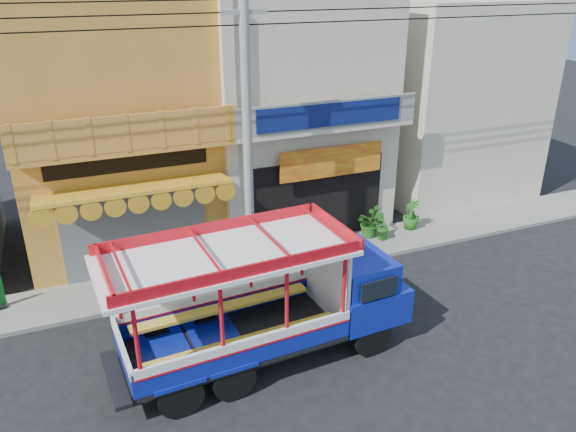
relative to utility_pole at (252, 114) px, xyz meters
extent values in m
plane|color=black|center=(0.85, -3.30, -5.03)|extent=(90.00, 90.00, 0.00)
cube|color=slate|center=(0.85, 0.70, -4.97)|extent=(30.00, 2.00, 0.12)
cube|color=#BC8629|center=(-3.15, 4.70, -1.03)|extent=(6.00, 6.00, 8.00)
cube|color=#595B5E|center=(-3.15, 1.68, -3.63)|extent=(4.20, 0.10, 2.60)
cube|color=#C78317|center=(-3.15, 0.95, -1.98)|extent=(5.20, 1.50, 0.31)
cube|color=#BC8629|center=(-3.15, 1.35, -0.98)|extent=(6.00, 0.70, 0.18)
cube|color=#BC8629|center=(-3.15, 1.05, -0.43)|extent=(6.00, 0.12, 0.95)
cube|color=black|center=(-3.15, 1.67, -1.48)|extent=(4.50, 0.04, 0.45)
cube|color=beige|center=(2.85, 4.70, -1.03)|extent=(6.00, 6.00, 8.00)
cube|color=black|center=(2.85, 1.68, -3.53)|extent=(4.60, 0.12, 2.80)
cube|color=yellow|center=(3.15, 1.40, -2.13)|extent=(3.60, 0.05, 1.00)
cube|color=beige|center=(2.85, 1.35, -0.98)|extent=(6.00, 0.70, 0.18)
cube|color=gray|center=(2.85, 1.05, -0.48)|extent=(6.00, 0.12, 0.85)
cube|color=navy|center=(2.85, 0.98, -0.48)|extent=(4.80, 0.06, 0.70)
cube|color=beige|center=(-0.15, 1.55, -1.03)|extent=(0.35, 0.30, 8.00)
cube|color=beige|center=(9.85, 4.70, -1.23)|extent=(6.00, 6.00, 7.60)
cylinder|color=gray|center=(-0.15, 0.00, -0.53)|extent=(0.26, 0.26, 9.00)
cube|color=gray|center=(-0.15, 0.00, 2.57)|extent=(1.20, 0.12, 0.12)
cylinder|color=black|center=(0.85, 0.00, 2.27)|extent=(28.00, 0.04, 0.04)
cylinder|color=black|center=(0.85, 0.00, 2.57)|extent=(28.00, 0.04, 0.04)
cylinder|color=black|center=(1.34, -4.42, -4.54)|extent=(0.99, 0.33, 0.98)
cylinder|color=black|center=(1.25, -2.57, -4.54)|extent=(0.99, 0.33, 0.98)
cylinder|color=black|center=(-2.16, -4.61, -4.54)|extent=(0.99, 0.33, 0.98)
cylinder|color=black|center=(-2.26, -2.75, -4.54)|extent=(0.99, 0.33, 0.98)
cylinder|color=black|center=(-3.33, -4.67, -4.54)|extent=(0.99, 0.33, 0.98)
cylinder|color=black|center=(-3.43, -2.82, -4.54)|extent=(0.99, 0.33, 0.98)
cube|color=black|center=(-1.04, -3.62, -4.45)|extent=(6.64, 1.96, 0.27)
cube|color=#1023AF|center=(1.49, -3.48, -3.91)|extent=(1.87, 2.24, 0.88)
cube|color=#1023AF|center=(1.34, -3.49, -3.13)|extent=(1.47, 2.05, 0.73)
cube|color=black|center=(2.03, -3.45, -3.18)|extent=(0.15, 1.72, 0.54)
cube|color=black|center=(-1.85, -3.66, -4.25)|extent=(4.94, 2.40, 0.12)
cube|color=#1023AF|center=(-1.79, -4.69, -3.91)|extent=(4.83, 0.34, 0.59)
cube|color=white|center=(-1.79, -4.69, -3.65)|extent=(4.83, 0.35, 0.21)
cube|color=#1023AF|center=(-1.90, -2.63, -3.91)|extent=(4.83, 0.34, 0.59)
cube|color=white|center=(-1.90, -2.63, -3.65)|extent=(4.83, 0.35, 0.21)
cylinder|color=red|center=(-4.06, -4.80, -2.84)|extent=(0.09, 0.09, 1.56)
cylinder|color=red|center=(-4.17, -2.77, -2.84)|extent=(0.09, 0.09, 1.56)
cube|color=white|center=(0.58, -3.53, -3.15)|extent=(0.18, 1.98, 2.20)
cube|color=white|center=(-1.95, -3.67, -2.06)|extent=(5.54, 2.68, 0.10)
cube|color=red|center=(-1.95, -3.67, -1.88)|extent=(5.34, 2.57, 0.25)
imported|color=#245F1B|center=(4.51, 1.15, -4.40)|extent=(1.12, 1.18, 1.03)
imported|color=#245F1B|center=(4.78, 0.75, -4.44)|extent=(0.66, 0.61, 0.95)
imported|color=#245F1B|center=(6.22, 1.11, -4.38)|extent=(0.67, 0.67, 1.07)
camera|label=1|loc=(-4.79, -13.95, 3.48)|focal=35.00mm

